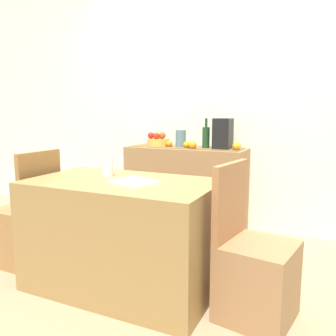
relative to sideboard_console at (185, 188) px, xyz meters
The scene contains 21 objects.
ground_plane 1.02m from the sideboard_console, 83.92° to the right, with size 6.40×6.40×0.02m, color #977E5E.
room_wall_rear 0.97m from the sideboard_console, 69.34° to the left, with size 6.40×0.06×2.70m, color silver.
sideboard_console is the anchor object (origin of this frame).
table_runner 0.42m from the sideboard_console, ahead, with size 1.13×0.32×0.01m, color brown.
fruit_bowl 0.55m from the sideboard_console, behind, with size 0.23×0.23×0.07m, color gold.
apple_upper 0.61m from the sideboard_console, behind, with size 0.07×0.07×0.07m, color red.
apple_right 0.63m from the sideboard_console, behind, with size 0.08×0.08×0.08m, color gold.
apple_front 0.59m from the sideboard_console, behind, with size 0.07×0.07×0.07m, color #A73A20.
apple_left 0.65m from the sideboard_console, behind, with size 0.07×0.07×0.07m, color red.
wine_bottle 0.57m from the sideboard_console, ahead, with size 0.07×0.07×0.29m.
coffee_maker 0.68m from the sideboard_console, ahead, with size 0.16×0.18×0.29m, color black.
ceramic_vase 0.51m from the sideboard_console, behind, with size 0.10×0.10×0.17m, color slate.
orange_loose_near_bowl 0.48m from the sideboard_console, 167.32° to the right, with size 0.07×0.07×0.07m, color orange.
orange_loose_mid 0.70m from the sideboard_console, ahead, with size 0.08×0.08×0.08m, color orange.
orange_loose_far 0.46m from the sideboard_console, 60.72° to the right, with size 0.07×0.07×0.07m, color orange.
orange_loose_end 0.48m from the sideboard_console, 42.64° to the right, with size 0.08×0.08×0.08m, color orange.
dining_table 1.32m from the sideboard_console, 86.42° to the right, with size 1.24×0.73×0.74m, color olive.
open_book 1.42m from the sideboard_console, 81.54° to the right, with size 0.28×0.21×0.02m, color white.
coffee_cup 1.28m from the sideboard_console, 94.52° to the right, with size 0.08×0.08×0.11m, color silver.
chair_near_window 1.55m from the sideboard_console, 121.41° to the right, with size 0.41×0.41×0.90m.
chair_by_corner 1.64m from the sideboard_console, 53.59° to the right, with size 0.46×0.46×0.90m.
Camera 1 is at (1.22, -2.33, 1.19)m, focal length 37.61 mm.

